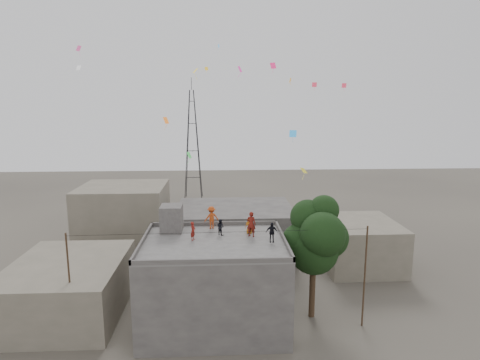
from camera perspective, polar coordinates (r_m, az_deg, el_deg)
The scene contains 18 objects.
ground at distance 30.90m, azimuth -3.60°, elevation -19.52°, with size 140.00×140.00×0.00m, color #454039.
main_building at distance 29.50m, azimuth -3.67°, elevation -14.38°, with size 10.00×8.00×6.10m.
parapet at distance 28.30m, azimuth -3.75°, elevation -8.49°, with size 10.00×8.00×0.30m.
stair_head_box at distance 30.75m, azimuth -9.70°, elevation -5.41°, with size 1.60×1.80×2.00m, color #464341.
neighbor_west at distance 33.76m, azimuth -23.21°, elevation -13.88°, with size 8.00×10.00×4.00m, color #686252.
neighbor_north at distance 42.80m, azimuth -0.74°, elevation -7.12°, with size 12.00×9.00×5.00m, color #464341.
neighbor_northwest at distance 45.62m, azimuth -16.15°, elevation -5.12°, with size 9.00×8.00×7.00m, color #686252.
neighbor_east at distance 41.36m, azimuth 16.54°, elevation -8.64°, with size 7.00×8.00×4.40m, color #686252.
tree at distance 29.72m, azimuth 10.77°, elevation -8.02°, with size 4.90×4.60×9.10m.
utility_line at distance 28.03m, azimuth -2.67°, elevation -14.00°, with size 20.12×0.62×7.40m.
transmission_tower at distance 67.22m, azimuth -6.75°, elevation 4.97°, with size 2.97×2.97×20.01m.
person_red_adult at distance 29.16m, azimuth 1.61°, elevation -6.30°, with size 0.67×0.44×1.85m, color maroon.
person_orange_child at distance 29.91m, azimuth 1.33°, elevation -6.48°, with size 0.60×0.39×1.23m, color #BA6615.
person_dark_child at distance 29.64m, azimuth -2.80°, elevation -6.69°, with size 0.58×0.45×1.19m, color black.
person_dark_adult at distance 28.15m, azimuth 4.52°, elevation -7.42°, with size 0.82×0.34×1.41m, color black.
person_orange_adult at distance 31.12m, azimuth -4.08°, elevation -5.34°, with size 1.13×0.65×1.74m, color #BA4315.
person_red_child at distance 28.69m, azimuth -6.71°, elevation -7.20°, with size 0.48×0.32×1.32m, color maroon.
kites at distance 34.20m, azimuth -0.64°, elevation 11.92°, with size 23.38×15.93×11.57m.
Camera 1 is at (0.46, -26.76, 15.44)m, focal length 30.00 mm.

